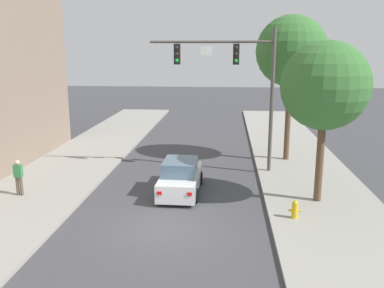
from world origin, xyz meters
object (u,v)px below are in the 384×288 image
car_lead_white (181,178)px  street_tree_second (291,52)px  street_tree_nearest (325,86)px  fire_hydrant (295,209)px  pedestrian_sidewalk_left_walker (19,176)px  traffic_signal_mast (237,74)px

car_lead_white → street_tree_second: bearing=46.6°
car_lead_white → street_tree_nearest: size_ratio=0.63×
car_lead_white → fire_hydrant: 5.67m
car_lead_white → pedestrian_sidewalk_left_walker: pedestrian_sidewalk_left_walker is taller
car_lead_white → pedestrian_sidewalk_left_walker: bearing=-169.1°
traffic_signal_mast → fire_hydrant: bearing=-71.4°
pedestrian_sidewalk_left_walker → street_tree_nearest: size_ratio=0.24×
fire_hydrant → traffic_signal_mast: bearing=108.6°
traffic_signal_mast → pedestrian_sidewalk_left_walker: 11.72m
fire_hydrant → street_tree_second: 10.82m
car_lead_white → street_tree_second: size_ratio=0.51×
traffic_signal_mast → street_tree_nearest: (3.47, -4.43, -0.23)m
traffic_signal_mast → street_tree_second: size_ratio=0.90×
traffic_signal_mast → fire_hydrant: size_ratio=10.42×
pedestrian_sidewalk_left_walker → street_tree_second: size_ratio=0.20×
traffic_signal_mast → fire_hydrant: traffic_signal_mast is taller
car_lead_white → street_tree_second: 10.06m
car_lead_white → street_tree_second: (5.69, 6.01, 5.73)m
fire_hydrant → street_tree_nearest: bearing=58.0°
pedestrian_sidewalk_left_walker → street_tree_nearest: street_tree_nearest is taller
pedestrian_sidewalk_left_walker → street_tree_second: (12.83, 7.39, 5.38)m
pedestrian_sidewalk_left_walker → street_tree_nearest: bearing=1.9°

